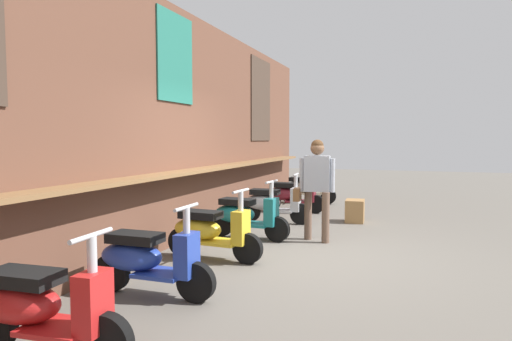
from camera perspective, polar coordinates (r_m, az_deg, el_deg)
name	(u,v)px	position (r m, az deg, el deg)	size (l,w,h in m)	color
ground_plane	(298,254)	(6.47, 5.40, -10.52)	(35.80, 35.80, 0.00)	#605B54
market_stall_facade	(171,127)	(7.04, -10.72, 5.46)	(12.79, 0.61, 3.62)	brown
scooter_red	(37,307)	(3.82, -26.02, -15.28)	(0.49, 1.40, 0.97)	red
scooter_blue	(145,259)	(4.86, -13.87, -10.82)	(0.46, 1.40, 0.97)	#233D9E
scooter_yellow	(208,231)	(6.14, -6.06, -7.61)	(0.48, 1.40, 0.97)	gold
scooter_teal	(244,215)	(7.34, -1.54, -5.66)	(0.50, 1.40, 0.97)	#197075
scooter_silver	(271,203)	(8.68, 1.91, -4.14)	(0.49, 1.40, 0.97)	#B2B5BA
scooter_maroon	(290,195)	(9.99, 4.32, -3.07)	(0.46, 1.40, 0.97)	maroon
scooter_cream	(305,188)	(11.40, 6.26, -2.20)	(0.46, 1.40, 0.97)	beige
shopper_with_handbag	(316,180)	(7.15, 7.62, -1.22)	(0.32, 0.65, 1.61)	brown
merchandise_crate	(355,211)	(9.01, 12.44, -5.03)	(0.44, 0.35, 0.44)	olive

